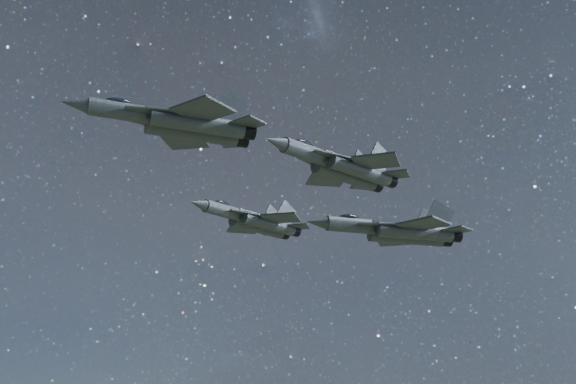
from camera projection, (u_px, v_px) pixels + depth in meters
name	position (u px, v px, depth m)	size (l,w,h in m)	color
jet_lead	(180.00, 123.00, 63.50)	(18.81, 13.20, 4.74)	#353D42
jet_left	(255.00, 221.00, 91.58)	(19.26, 12.91, 4.87)	#353D42
jet_right	(343.00, 167.00, 64.50)	(16.85, 11.46, 4.24)	#353D42
jet_slot	(398.00, 231.00, 79.61)	(20.01, 13.77, 5.02)	#353D42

